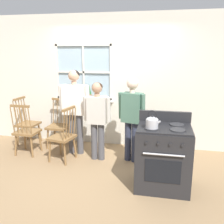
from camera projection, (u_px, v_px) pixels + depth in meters
name	position (u px, v px, depth m)	size (l,w,h in m)	color
ground_plane	(97.00, 173.00, 4.13)	(16.00, 16.00, 0.00)	#937551
wall_back	(115.00, 82.00, 5.14)	(6.40, 0.16, 2.70)	silver
chair_by_window	(27.00, 132.00, 4.81)	(0.43, 0.42, 1.01)	olive
chair_near_wall	(63.00, 137.00, 4.52)	(0.48, 0.49, 1.01)	olive
chair_center_cluster	(59.00, 126.00, 5.18)	(0.44, 0.42, 1.01)	olive
chair_near_stove	(27.00, 124.00, 5.35)	(0.44, 0.45, 1.01)	olive
person_elderly_left	(75.00, 104.00, 4.71)	(0.61, 0.23, 1.63)	#4C4C51
person_teen_center	(97.00, 115.00, 4.47)	(0.50, 0.22, 1.43)	#4C4C51
person_adult_right	(132.00, 112.00, 4.39)	(0.51, 0.29, 1.53)	#2D3347
stove	(163.00, 157.00, 3.62)	(0.77, 0.68, 1.08)	#232326
kettle	(152.00, 122.00, 3.40)	(0.21, 0.17, 0.25)	#B7B7BC
potted_plant	(89.00, 95.00, 5.22)	(0.12, 0.12, 0.35)	#935B3D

